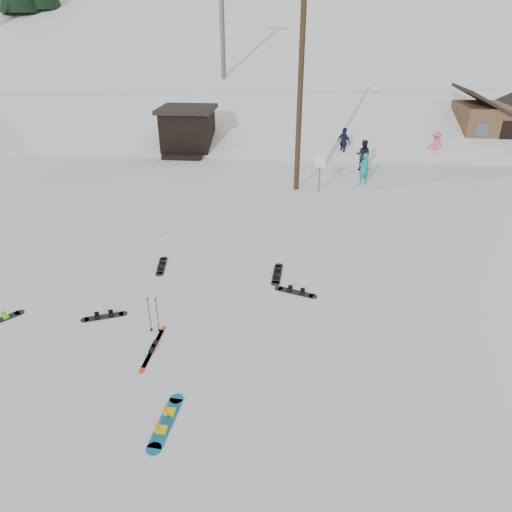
# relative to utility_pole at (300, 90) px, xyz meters

# --- Properties ---
(ground) EXTENTS (200.00, 200.00, 0.00)m
(ground) POSITION_rel_utility_pole_xyz_m (-2.00, -14.00, -4.68)
(ground) COLOR white
(ground) RESTS_ON ground
(ski_slope) EXTENTS (60.00, 85.24, 65.97)m
(ski_slope) POSITION_rel_utility_pole_xyz_m (-2.00, 41.00, -16.68)
(ski_slope) COLOR white
(ski_slope) RESTS_ON ground
(ridge_left) EXTENTS (47.54, 95.03, 58.38)m
(ridge_left) POSITION_rel_utility_pole_xyz_m (-38.00, 34.00, -15.68)
(ridge_left) COLOR white
(ridge_left) RESTS_ON ground
(treeline_crest) EXTENTS (50.00, 6.00, 10.00)m
(treeline_crest) POSITION_rel_utility_pole_xyz_m (-2.00, 72.00, -4.68)
(treeline_crest) COLOR black
(treeline_crest) RESTS_ON ski_slope
(utility_pole) EXTENTS (2.00, 0.26, 9.00)m
(utility_pole) POSITION_rel_utility_pole_xyz_m (0.00, 0.00, 0.00)
(utility_pole) COLOR #3A2819
(utility_pole) RESTS_ON ground
(trail_sign) EXTENTS (0.50, 0.09, 1.85)m
(trail_sign) POSITION_rel_utility_pole_xyz_m (1.10, -0.42, -3.41)
(trail_sign) COLOR #595B60
(trail_sign) RESTS_ON ground
(lift_hut) EXTENTS (3.40, 4.10, 2.75)m
(lift_hut) POSITION_rel_utility_pole_xyz_m (-7.00, 6.94, -3.32)
(lift_hut) COLOR black
(lift_hut) RESTS_ON ground
(lift_tower_near) EXTENTS (2.20, 0.36, 8.00)m
(lift_tower_near) POSITION_rel_utility_pole_xyz_m (-6.00, 16.00, 3.18)
(lift_tower_near) COLOR #595B60
(lift_tower_near) RESTS_ON ski_slope
(cabin) EXTENTS (5.39, 4.40, 3.77)m
(cabin) POSITION_rel_utility_pole_xyz_m (13.00, 10.00, -3.20)
(cabin) COLOR brown
(cabin) RESTS_ON ground
(hero_snowboard) EXTENTS (0.43, 1.65, 0.12)m
(hero_snowboard) POSITION_rel_utility_pole_xyz_m (-2.54, -15.32, -4.65)
(hero_snowboard) COLOR #176397
(hero_snowboard) RESTS_ON ground
(hero_skis) EXTENTS (0.18, 1.89, 0.10)m
(hero_skis) POSITION_rel_utility_pole_xyz_m (-3.51, -12.97, -4.65)
(hero_skis) COLOR #B92F12
(hero_skis) RESTS_ON ground
(ski_poles) EXTENTS (0.29, 0.08, 1.07)m
(ski_poles) POSITION_rel_utility_pole_xyz_m (-3.66, -12.25, -4.14)
(ski_poles) COLOR black
(ski_poles) RESTS_ON ground
(board_scatter_a) EXTENTS (1.20, 0.63, 0.09)m
(board_scatter_a) POSITION_rel_utility_pole_xyz_m (-5.30, -11.72, -4.66)
(board_scatter_a) COLOR black
(board_scatter_a) RESTS_ON ground
(board_scatter_b) EXTENTS (0.43, 1.38, 0.10)m
(board_scatter_b) POSITION_rel_utility_pole_xyz_m (-4.49, -8.62, -4.66)
(board_scatter_b) COLOR black
(board_scatter_b) RESTS_ON ground
(board_scatter_d) EXTENTS (1.32, 0.63, 0.10)m
(board_scatter_d) POSITION_rel_utility_pole_xyz_m (0.10, -9.92, -4.66)
(board_scatter_d) COLOR black
(board_scatter_d) RESTS_ON ground
(board_scatter_f) EXTENTS (0.33, 1.50, 0.11)m
(board_scatter_f) POSITION_rel_utility_pole_xyz_m (-0.53, -8.83, -4.65)
(board_scatter_f) COLOR black
(board_scatter_f) RESTS_ON ground
(skier_teal) EXTENTS (0.71, 0.62, 1.63)m
(skier_teal) POSITION_rel_utility_pole_xyz_m (3.39, 0.96, -3.87)
(skier_teal) COLOR #0E9088
(skier_teal) RESTS_ON ground
(skier_dark) EXTENTS (0.99, 0.87, 1.70)m
(skier_dark) POSITION_rel_utility_pole_xyz_m (3.66, 3.62, -3.83)
(skier_dark) COLOR black
(skier_dark) RESTS_ON ground
(skier_pink) EXTENTS (1.17, 0.91, 1.59)m
(skier_pink) POSITION_rel_utility_pole_xyz_m (8.37, 6.72, -3.89)
(skier_pink) COLOR #EB528B
(skier_pink) RESTS_ON ground
(skier_navy) EXTENTS (1.02, 1.08, 1.79)m
(skier_navy) POSITION_rel_utility_pole_xyz_m (2.81, 6.33, -3.79)
(skier_navy) COLOR #161A38
(skier_navy) RESTS_ON ground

